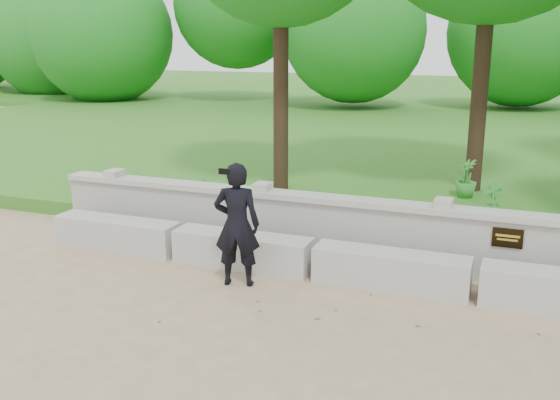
{
  "coord_description": "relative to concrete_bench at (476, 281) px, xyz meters",
  "views": [
    {
      "loc": [
        0.37,
        -5.27,
        2.95
      ],
      "look_at": [
        -2.28,
        1.46,
        1.09
      ],
      "focal_mm": 40.0,
      "sensor_mm": 36.0,
      "label": 1
    }
  ],
  "objects": [
    {
      "name": "shrub_a",
      "position": [
        -4.41,
        1.59,
        0.29
      ],
      "size": [
        0.34,
        0.33,
        0.53
      ],
      "primitive_type": "imported",
      "rotation": [
        0.0,
        0.0,
        0.73
      ],
      "color": "#328B2F",
      "rests_on": "lawn"
    },
    {
      "name": "shrub_d",
      "position": [
        -0.5,
        4.03,
        0.37
      ],
      "size": [
        0.49,
        0.5,
        0.68
      ],
      "primitive_type": "imported",
      "rotation": [
        0.0,
        0.0,
        5.27
      ],
      "color": "#328B2F",
      "rests_on": "lawn"
    },
    {
      "name": "lawn",
      "position": [
        -0.0,
        12.1,
        -0.1
      ],
      "size": [
        40.0,
        22.0,
        0.25
      ],
      "primitive_type": "cube",
      "color": "#29691E",
      "rests_on": "ground"
    },
    {
      "name": "ground",
      "position": [
        -0.0,
        -1.9,
        -0.22
      ],
      "size": [
        80.0,
        80.0,
        0.0
      ],
      "primitive_type": "plane",
      "color": "tan",
      "rests_on": "ground"
    },
    {
      "name": "shrub_b",
      "position": [
        0.01,
        2.51,
        0.34
      ],
      "size": [
        0.4,
        0.43,
        0.63
      ],
      "primitive_type": "imported",
      "rotation": [
        0.0,
        0.0,
        1.98
      ],
      "color": "#328B2F",
      "rests_on": "lawn"
    },
    {
      "name": "man_main",
      "position": [
        -2.79,
        -0.59,
        0.55
      ],
      "size": [
        0.64,
        0.59,
        1.55
      ],
      "color": "black",
      "rests_on": "ground"
    },
    {
      "name": "concrete_bench",
      "position": [
        0.0,
        0.0,
        0.0
      ],
      "size": [
        11.9,
        0.45,
        0.45
      ],
      "color": "#AAA7A0",
      "rests_on": "ground"
    },
    {
      "name": "parapet_wall",
      "position": [
        0.0,
        0.7,
        0.24
      ],
      "size": [
        12.5,
        0.35,
        0.9
      ],
      "color": "#9F9D97",
      "rests_on": "ground"
    }
  ]
}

